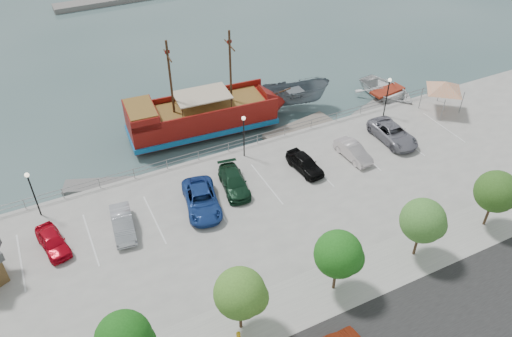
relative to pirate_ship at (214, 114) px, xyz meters
name	(u,v)px	position (x,y,z in m)	size (l,w,h in m)	color
ground	(277,206)	(0.23, -13.24, -1.82)	(160.00, 160.00, 0.00)	#334C4D
sidewalk	(345,283)	(0.23, -23.24, -0.80)	(100.00, 4.00, 0.05)	gray
seawall_railing	(238,144)	(0.23, -5.44, -0.29)	(50.00, 0.06, 1.00)	gray
pirate_ship	(214,114)	(0.00, 0.00, 0.00)	(17.35, 5.86, 10.84)	maroon
patrol_boat	(294,97)	(9.41, 0.04, -0.35)	(2.86, 7.60, 2.94)	slate
speedboat	(387,93)	(19.77, -2.86, -1.06)	(5.19, 7.27, 1.51)	silver
dock_west	(99,185)	(-12.70, -4.04, -1.64)	(6.19, 1.77, 0.35)	slate
dock_mid	(298,129)	(7.65, -4.04, -1.60)	(7.71, 2.20, 0.44)	slate
dock_east	(377,107)	(17.63, -4.04, -1.61)	(7.17, 2.05, 0.41)	gray
canopy_tent	(446,82)	(22.07, -8.53, 2.58)	(5.19, 5.19, 3.91)	slate
fire_hydrant	(238,336)	(-8.30, -24.04, -0.38)	(0.28, 0.28, 0.81)	gold
lamp_post_left	(31,187)	(-17.77, -6.74, 2.12)	(0.36, 0.36, 4.28)	black
lamp_post_mid	(244,129)	(0.23, -6.74, 2.12)	(0.36, 0.36, 4.28)	black
lamp_post_right	(388,90)	(16.23, -6.74, 2.12)	(0.36, 0.36, 4.28)	black
tree_c	(243,294)	(-7.63, -23.31, 2.48)	(3.30, 3.20, 5.00)	#473321
tree_d	(341,255)	(-0.63, -23.31, 2.48)	(3.30, 3.20, 5.00)	#473321
tree_e	(425,222)	(6.37, -23.31, 2.48)	(3.30, 3.20, 5.00)	#473321
tree_f	(498,193)	(13.37, -23.31, 2.48)	(3.30, 3.20, 5.00)	#473321
parked_car_a	(53,241)	(-17.35, -10.93, -0.12)	(1.63, 4.06, 1.38)	red
parked_car_b	(123,224)	(-12.24, -11.42, -0.09)	(1.55, 4.43, 1.46)	#ABAEB7
parked_car_c	(202,200)	(-5.84, -11.60, -0.03)	(2.61, 5.65, 1.57)	navy
parked_car_d	(234,182)	(-2.54, -10.58, -0.11)	(1.97, 4.84, 1.41)	#12331F
parked_car_e	(305,163)	(4.18, -11.01, -0.10)	(1.70, 4.22, 1.44)	black
parked_car_f	(353,151)	(9.08, -11.40, -0.12)	(1.47, 4.21, 1.39)	beige
parked_car_g	(393,134)	(14.11, -10.75, -0.04)	(2.58, 5.58, 1.55)	gray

